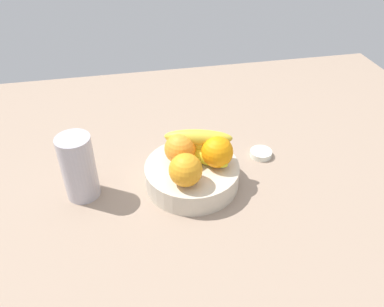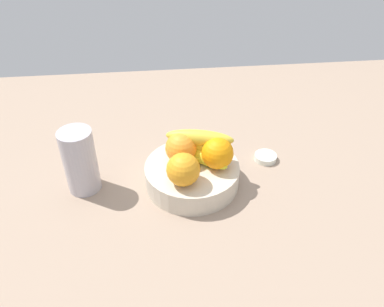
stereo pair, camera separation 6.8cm
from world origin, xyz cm
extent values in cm
cube|color=gray|center=(0.00, 0.00, -1.50)|extent=(180.00, 140.00, 3.00)
cylinder|color=beige|center=(0.02, 0.18, 2.91)|extent=(23.92, 23.92, 5.81)
sphere|color=orange|center=(2.71, 6.05, 9.78)|extent=(7.93, 7.93, 7.93)
sphere|color=orange|center=(-6.20, 0.72, 9.78)|extent=(7.93, 7.93, 7.93)
sphere|color=orange|center=(2.48, -2.47, 9.78)|extent=(7.93, 7.93, 7.93)
ellipsoid|color=yellow|center=(-2.09, -1.95, 7.81)|extent=(14.84, 14.86, 4.00)
ellipsoid|color=yellow|center=(-2.07, -3.17, 10.01)|extent=(16.82, 11.71, 4.00)
ellipsoid|color=yellow|center=(-2.20, -2.89, 12.21)|extent=(17.46, 8.18, 4.00)
cylinder|color=#B3AEB8|center=(27.29, -1.53, 8.48)|extent=(8.15, 8.15, 16.95)
cylinder|color=silver|center=(-21.55, -7.73, 0.81)|extent=(6.13, 6.13, 1.62)
camera|label=1|loc=(14.84, 73.41, 65.99)|focal=35.85mm
camera|label=2|loc=(8.14, 74.45, 65.99)|focal=35.85mm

